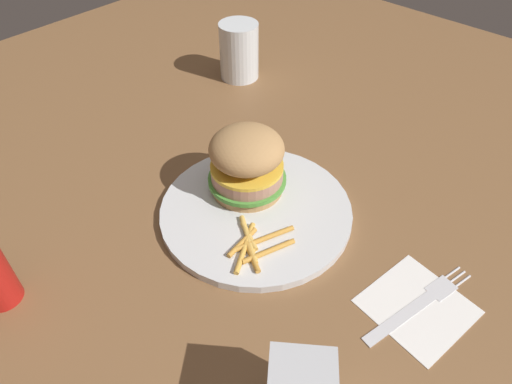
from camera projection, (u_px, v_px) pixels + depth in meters
name	position (u px, v px, depth m)	size (l,w,h in m)	color
ground_plane	(260.00, 206.00, 0.67)	(1.60, 1.60, 0.00)	brown
plate	(256.00, 210.00, 0.65)	(0.27, 0.27, 0.01)	silver
sandwich	(247.00, 162.00, 0.64)	(0.11, 0.11, 0.10)	tan
fries_pile	(253.00, 244.00, 0.59)	(0.11, 0.08, 0.01)	gold
napkin	(418.00, 305.00, 0.54)	(0.11, 0.11, 0.00)	white
fork	(420.00, 303.00, 0.54)	(0.17, 0.05, 0.00)	silver
drink_glass	(239.00, 53.00, 0.91)	(0.08, 0.08, 0.11)	silver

